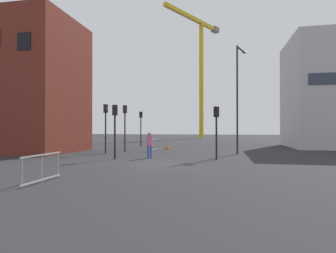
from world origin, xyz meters
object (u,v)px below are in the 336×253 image
Objects in this scene: traffic_light_median at (141,123)px; traffic_light_near at (216,124)px; traffic_light_island at (125,121)px; construction_crane at (200,60)px; pedestrian_walking at (149,143)px; traffic_light_far at (115,122)px; traffic_light_verge at (106,121)px; streetlamp_tall at (238,91)px; traffic_cone_by_barrier at (167,147)px.

traffic_light_median is 1.14× the size of traffic_light_near.
construction_crane is at bearing 83.87° from traffic_light_island.
construction_crane reaches higher than pedestrian_walking.
traffic_light_near is at bearing 9.36° from traffic_light_far.
construction_crane is 43.14m from pedestrian_walking.
traffic_light_near is 9.45m from traffic_light_island.
construction_crane is 14.01× the size of pedestrian_walking.
traffic_light_median is 14.96m from traffic_light_near.
traffic_light_island reaches higher than traffic_light_near.
traffic_light_near is (9.00, -2.72, -0.33)m from traffic_light_verge.
construction_crane is at bearing 99.46° from streetlamp_tall.
construction_crane is 40.27m from traffic_light_verge.
traffic_light_verge is 9.40m from traffic_light_near.
traffic_light_verge is at bearing -97.13° from construction_crane.
traffic_light_median is at bearing -99.10° from construction_crane.
traffic_light_near is (-1.64, -4.54, -2.73)m from streetlamp_tall.
traffic_light_far is 2.75m from pedestrian_walking.
traffic_light_island is at bearing 67.17° from traffic_light_verge.
traffic_light_island reaches higher than traffic_light_median.
traffic_light_far is (-2.36, -41.35, -14.07)m from construction_crane.
traffic_light_near is 4.75m from pedestrian_walking.
traffic_light_island is at bearing 103.64° from traffic_light_far.
traffic_light_verge is 0.98× the size of traffic_light_island.
traffic_light_verge is 1.11× the size of traffic_light_far.
traffic_light_median reaches higher than traffic_light_near.
traffic_light_verge is 7.36m from traffic_cone_by_barrier.
traffic_light_median is 2.23× the size of pedestrian_walking.
streetlamp_tall is at bearing 9.71° from traffic_light_verge.
traffic_light_island is at bearing -84.40° from traffic_light_median.
pedestrian_walking is at bearing -31.65° from traffic_light_verge.
traffic_cone_by_barrier is at bearing -91.28° from construction_crane.
construction_crane is at bearing 88.72° from traffic_cone_by_barrier.
traffic_light_island is at bearing -130.95° from traffic_cone_by_barrier.
traffic_light_near is 10.01m from traffic_cone_by_barrier.
traffic_light_median is (-10.46, 7.55, -2.44)m from streetlamp_tall.
traffic_light_far reaches higher than traffic_light_near.
streetlamp_tall is 4.87× the size of pedestrian_walking.
traffic_light_far is 9.89m from traffic_cone_by_barrier.
pedestrian_walking is at bearing -70.64° from traffic_light_median.
streetlamp_tall is 9.10m from traffic_cone_by_barrier.
streetlamp_tall is at bearing -35.82° from traffic_light_median.
traffic_cone_by_barrier is at bearing 93.07° from pedestrian_walking.
traffic_light_verge is 1.15× the size of traffic_light_near.
traffic_light_verge is at bearing -91.11° from traffic_light_median.
pedestrian_walking is (-0.26, -40.27, -15.48)m from construction_crane.
pedestrian_walking is at bearing -179.81° from traffic_light_near.
traffic_light_far is 6.68× the size of traffic_cone_by_barrier.
traffic_cone_by_barrier is at bearing 80.14° from traffic_light_far.
streetlamp_tall is 2.40× the size of traffic_light_far.
traffic_light_verge is at bearing 121.44° from traffic_light_far.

